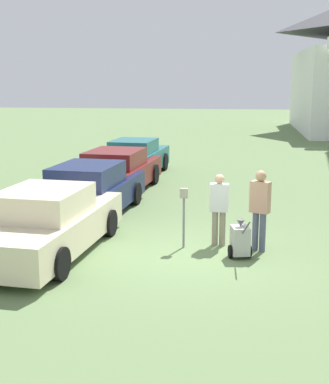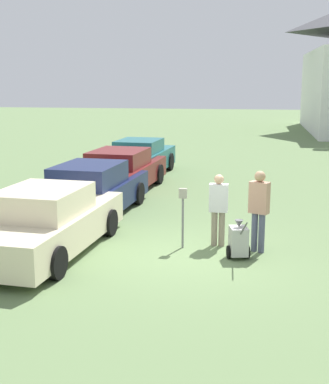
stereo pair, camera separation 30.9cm
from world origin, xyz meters
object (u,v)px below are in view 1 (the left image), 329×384
(parked_car_navy, at_px, (90,192))
(person_supervisor, at_px, (260,205))
(parked_car_teal, at_px, (135,159))
(parking_meter, at_px, (184,207))
(parked_car_maroon, at_px, (117,172))
(person_worker, at_px, (219,205))
(equipment_cart, at_px, (240,240))
(parked_car_cream, at_px, (48,223))

(parked_car_navy, bearing_deg, person_supervisor, -24.39)
(parked_car_teal, bearing_deg, parking_meter, -67.78)
(parked_car_maroon, xyz_separation_m, person_worker, (3.67, -5.56, 0.27))
(parked_car_navy, xyz_separation_m, parked_car_maroon, (0.00, 3.34, -0.00))
(parked_car_navy, xyz_separation_m, equipment_cart, (4.16, -3.05, -0.29))
(parked_car_cream, xyz_separation_m, parked_car_maroon, (-0.00, 6.65, 0.00))
(parked_car_cream, bearing_deg, parked_car_navy, 94.52)
(person_worker, xyz_separation_m, person_supervisor, (0.90, -0.30, 0.10))
(parked_car_cream, relative_size, equipment_cart, 4.98)
(person_supervisor, bearing_deg, equipment_cart, 76.78)
(parked_car_maroon, height_order, person_supervisor, person_supervisor)
(parked_car_navy, height_order, person_worker, person_worker)
(person_worker, height_order, person_supervisor, person_supervisor)
(parked_car_maroon, height_order, parked_car_teal, parked_car_maroon)
(parked_car_cream, height_order, parking_meter, parked_car_cream)
(parking_meter, xyz_separation_m, equipment_cart, (1.27, -0.54, -0.57))
(parked_car_cream, bearing_deg, person_worker, 20.91)
(parked_car_teal, xyz_separation_m, person_worker, (3.67, -8.79, 0.26))
(person_worker, relative_size, equipment_cart, 1.66)
(parked_car_teal, relative_size, person_supervisor, 2.67)
(parking_meter, bearing_deg, person_supervisor, -0.74)
(parked_car_maroon, bearing_deg, equipment_cart, -52.38)
(parked_car_navy, relative_size, equipment_cart, 5.28)
(person_worker, distance_m, person_supervisor, 0.95)
(parked_car_teal, distance_m, equipment_cart, 10.48)
(parked_car_cream, relative_size, person_supervisor, 2.75)
(parked_car_teal, relative_size, person_worker, 2.92)
(parked_car_maroon, relative_size, parked_car_teal, 1.10)
(parked_car_maroon, xyz_separation_m, parked_car_teal, (0.00, 3.22, 0.00))
(parked_car_navy, height_order, person_supervisor, person_supervisor)
(person_supervisor, relative_size, equipment_cart, 1.81)
(parked_car_teal, bearing_deg, person_worker, -62.80)
(parked_car_navy, distance_m, parked_car_teal, 6.56)
(parked_car_navy, distance_m, person_worker, 4.30)
(parked_car_maroon, distance_m, person_worker, 6.67)
(parking_meter, relative_size, person_supervisor, 0.75)
(equipment_cart, bearing_deg, parked_car_teal, 100.28)
(parked_car_teal, bearing_deg, equipment_cart, -62.06)
(parked_car_cream, bearing_deg, parked_car_maroon, 94.51)
(parking_meter, xyz_separation_m, person_worker, (0.78, 0.28, -0.01))
(parked_car_cream, distance_m, person_supervisor, 4.66)
(parked_car_cream, distance_m, parked_car_maroon, 6.65)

